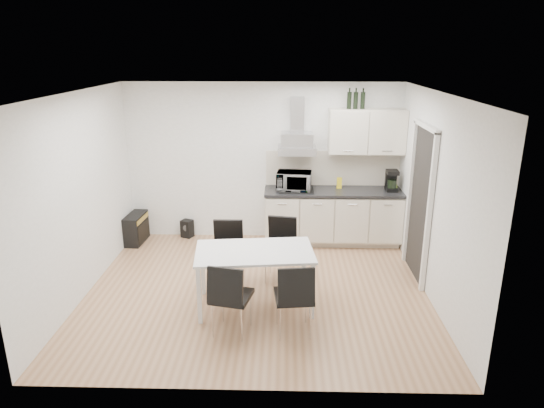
% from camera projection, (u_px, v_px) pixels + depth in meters
% --- Properties ---
extents(ground, '(4.50, 4.50, 0.00)m').
position_uv_depth(ground, '(257.00, 290.00, 6.52)').
color(ground, tan).
rests_on(ground, ground).
extents(wall_back, '(4.50, 0.10, 2.60)m').
position_uv_depth(wall_back, '(263.00, 162.00, 8.02)').
color(wall_back, white).
rests_on(wall_back, ground).
extents(wall_front, '(4.50, 0.10, 2.60)m').
position_uv_depth(wall_front, '(242.00, 266.00, 4.21)').
color(wall_front, white).
rests_on(wall_front, ground).
extents(wall_left, '(0.10, 4.00, 2.60)m').
position_uv_depth(wall_left, '(80.00, 196.00, 6.17)').
color(wall_left, white).
rests_on(wall_left, ground).
extents(wall_right, '(0.10, 4.00, 2.60)m').
position_uv_depth(wall_right, '(435.00, 199.00, 6.06)').
color(wall_right, white).
rests_on(wall_right, ground).
extents(ceiling, '(4.50, 4.50, 0.00)m').
position_uv_depth(ceiling, '(255.00, 93.00, 5.72)').
color(ceiling, white).
rests_on(ceiling, wall_back).
extents(doorway, '(0.08, 1.04, 2.10)m').
position_uv_depth(doorway, '(419.00, 205.00, 6.66)').
color(doorway, white).
rests_on(doorway, ground).
extents(kitchenette, '(2.22, 0.64, 2.52)m').
position_uv_depth(kitchenette, '(335.00, 195.00, 7.88)').
color(kitchenette, beige).
rests_on(kitchenette, ground).
extents(dining_table, '(1.51, 0.96, 0.75)m').
position_uv_depth(dining_table, '(255.00, 257.00, 5.93)').
color(dining_table, white).
rests_on(dining_table, ground).
extents(chair_far_left, '(0.44, 0.50, 0.88)m').
position_uv_depth(chair_far_left, '(227.00, 255.00, 6.54)').
color(chair_far_left, black).
rests_on(chair_far_left, ground).
extents(chair_far_right, '(0.52, 0.57, 0.88)m').
position_uv_depth(chair_far_right, '(280.00, 251.00, 6.68)').
color(chair_far_right, black).
rests_on(chair_far_right, ground).
extents(chair_near_left, '(0.54, 0.58, 0.88)m').
position_uv_depth(chair_near_left, '(232.00, 297.00, 5.43)').
color(chair_near_left, black).
rests_on(chair_near_left, ground).
extents(chair_near_right, '(0.49, 0.55, 0.88)m').
position_uv_depth(chair_near_right, '(294.00, 297.00, 5.43)').
color(chair_near_right, black).
rests_on(chair_near_right, ground).
extents(guitar_amp, '(0.29, 0.60, 0.48)m').
position_uv_depth(guitar_amp, '(136.00, 228.00, 8.06)').
color(guitar_amp, black).
rests_on(guitar_amp, ground).
extents(floor_speaker, '(0.23, 0.22, 0.30)m').
position_uv_depth(floor_speaker, '(187.00, 229.00, 8.31)').
color(floor_speaker, black).
rests_on(floor_speaker, ground).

